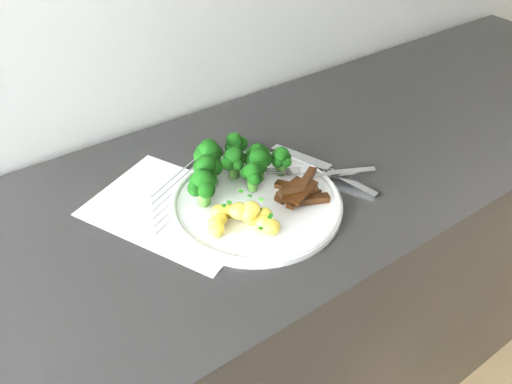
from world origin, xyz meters
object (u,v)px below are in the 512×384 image
Objects in this scene: plate at (256,202)px; broccoli at (230,162)px; knife at (335,176)px; potatoes at (243,216)px; fork at (323,172)px; counter at (255,328)px; beef_strips at (298,192)px; recipe_paper at (176,208)px.

broccoli reaches higher than plate.
plate is at bearing 172.06° from knife.
fork is (0.19, 0.03, -0.01)m from potatoes.
beef_strips is at bearing -66.26° from counter.
potatoes is 0.47× the size of knife.
broccoli is at bearing 94.03° from plate.
broccoli is at bearing 67.40° from potatoes.
recipe_paper is 1.67× the size of broccoli.
knife is (0.13, -0.07, 0.44)m from counter.
potatoes is 0.22m from knife.
broccoli is (-0.04, 0.02, 0.48)m from counter.
plate is 1.31× the size of knife.
potatoes is (-0.05, -0.04, 0.02)m from plate.
beef_strips is at bearing -164.17° from fork.
knife reaches higher than recipe_paper.
beef_strips is at bearing -173.92° from knife.
potatoes is 0.12m from beef_strips.
counter is 0.46m from beef_strips.
recipe_paper is 0.14m from plate.
fork is (0.11, -0.06, 0.45)m from counter.
beef_strips is (0.18, -0.11, 0.02)m from recipe_paper.
broccoli reaches higher than beef_strips.
recipe_paper is at bearing 161.93° from fork.
plate is (-0.03, -0.05, 0.44)m from counter.
potatoes is (-0.05, -0.11, -0.02)m from broccoli.
broccoli is 0.20m from knife.
fork is (0.14, -0.01, 0.01)m from plate.
knife is at bearing 6.08° from beef_strips.
beef_strips is 0.46× the size of knife.
beef_strips is 0.10m from knife.
recipe_paper is at bearing 148.37° from plate.
recipe_paper is 1.53× the size of knife.
plate is 1.71× the size of fork.
counter is at bearing 46.75° from potatoes.
recipe_paper is at bearing 170.90° from counter.
broccoli is at bearing 150.45° from knife.
fork is at bearing 7.54° from potatoes.
potatoes is (0.07, -0.11, 0.03)m from recipe_paper.
potatoes reaches higher than counter.
recipe_paper is 0.30m from knife.
fork is (0.07, 0.02, -0.00)m from beef_strips.
recipe_paper is at bearing 179.95° from broccoli.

